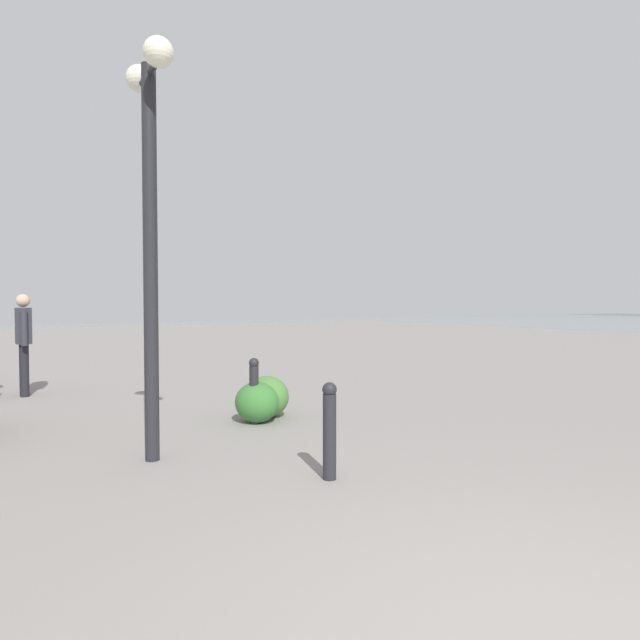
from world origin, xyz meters
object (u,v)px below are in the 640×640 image
at_px(lamppost, 150,190).
at_px(pedestrian, 24,337).
at_px(bollard_mid, 254,389).
at_px(bollard_near, 330,429).

xyz_separation_m(lamppost, pedestrian, (4.89, 0.84, -1.68)).
relative_size(lamppost, bollard_mid, 4.69).
bearing_deg(lamppost, bollard_mid, -58.61).
relative_size(pedestrian, bollard_near, 1.98).
bearing_deg(bollard_mid, pedestrian, 31.16).
xyz_separation_m(bollard_near, bollard_mid, (2.36, -0.37, -0.01)).
bearing_deg(bollard_near, pedestrian, 17.76).
distance_m(lamppost, bollard_mid, 2.87).
bearing_deg(pedestrian, lamppost, -170.28).
height_order(lamppost, bollard_near, lamppost).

